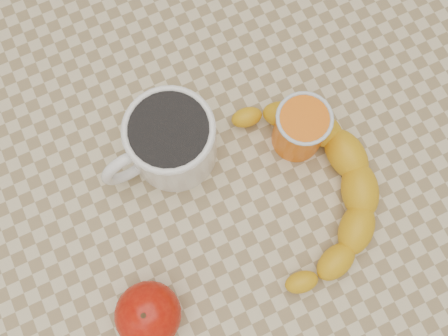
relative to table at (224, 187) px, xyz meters
name	(u,v)px	position (x,y,z in m)	size (l,w,h in m)	color
ground	(224,241)	(0.00, 0.00, -0.66)	(3.00, 3.00, 0.00)	tan
table	(224,187)	(0.00, 0.00, 0.00)	(0.80, 0.80, 0.75)	#CAB88F
coffee_mug	(170,141)	(-0.05, 0.05, 0.13)	(0.15, 0.12, 0.09)	white
orange_juice_glass	(300,129)	(0.10, 0.00, 0.13)	(0.07, 0.07, 0.08)	orange
apple	(148,315)	(-0.15, -0.12, 0.12)	(0.10, 0.10, 0.07)	#9B0B05
banana	(309,190)	(0.08, -0.07, 0.11)	(0.28, 0.33, 0.05)	gold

